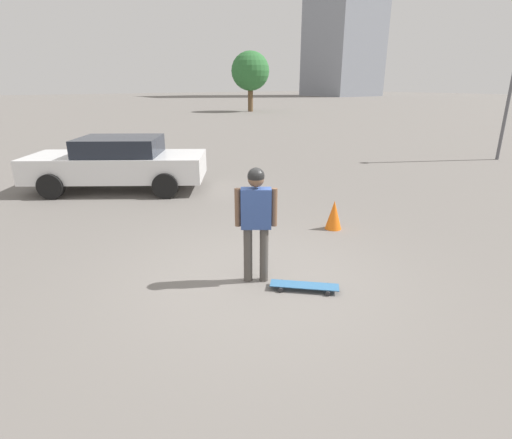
% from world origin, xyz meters
% --- Properties ---
extents(ground_plane, '(220.00, 220.00, 0.00)m').
position_xyz_m(ground_plane, '(0.00, 0.00, 0.00)').
color(ground_plane, slate).
extents(person, '(0.41, 0.51, 1.71)m').
position_xyz_m(person, '(0.00, 0.00, 1.06)').
color(person, '#4C4742').
rests_on(person, ground_plane).
extents(skateboard, '(0.83, 0.86, 0.08)m').
position_xyz_m(skateboard, '(-0.64, -0.40, 0.07)').
color(skateboard, '#336693').
rests_on(skateboard, ground_plane).
extents(car_parked_near, '(4.09, 4.89, 1.43)m').
position_xyz_m(car_parked_near, '(6.56, 0.01, 0.75)').
color(car_parked_near, silver).
rests_on(car_parked_near, ground_plane).
extents(tree_distant, '(3.80, 3.80, 5.82)m').
position_xyz_m(tree_distant, '(30.77, -20.66, 3.89)').
color(tree_distant, brown).
rests_on(tree_distant, ground_plane).
extents(traffic_cone, '(0.33, 0.33, 0.59)m').
position_xyz_m(traffic_cone, '(0.95, -2.56, 0.29)').
color(traffic_cone, orange).
rests_on(traffic_cone, ground_plane).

